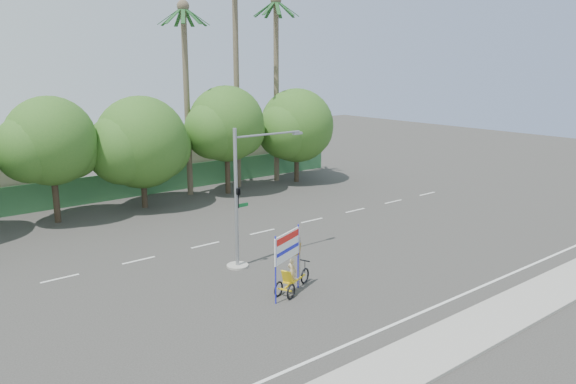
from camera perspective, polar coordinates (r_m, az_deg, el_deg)
ground at (r=27.18m, az=4.07°, el=-8.72°), size 120.00×120.00×0.00m
sidewalk_near at (r=22.76m, az=17.41°, el=-13.70°), size 50.00×2.40×0.12m
fence at (r=44.42m, az=-15.12°, el=0.84°), size 38.00×0.08×2.00m
building_right at (r=51.76m, az=-9.11°, el=3.73°), size 14.00×8.00×3.60m
tree_left at (r=38.14m, az=-23.02°, el=4.48°), size 6.66×5.60×8.07m
tree_center at (r=40.25m, az=-14.74°, el=4.64°), size 7.62×6.40×7.85m
tree_right at (r=43.45m, az=-6.32°, el=6.62°), size 6.90×5.80×8.36m
tree_far_right at (r=47.63m, az=0.84°, el=6.54°), size 7.38×6.20×7.94m
palm_tall at (r=45.55m, az=-5.31°, el=13.53°), size 3.73×3.79×17.45m
palm_mid at (r=47.89m, az=-1.20°, el=12.28°), size 3.73×3.79×15.45m
palm_short at (r=43.24m, az=-10.33°, el=11.27°), size 3.73×3.79×14.45m
traffic_signal at (r=27.93m, az=-4.73°, el=-1.82°), size 4.72×1.10×7.00m
trike_billboard at (r=25.04m, az=0.26°, el=-7.62°), size 2.92×1.41×3.06m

